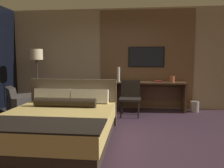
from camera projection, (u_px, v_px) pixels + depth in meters
ground_plane at (102, 139)px, 3.81m from camera, size 16.00×16.00×0.00m
wall_back_tv_panel at (120, 59)px, 6.21m from camera, size 7.20×0.09×2.80m
bed at (58, 124)px, 3.71m from camera, size 1.83×2.11×0.97m
desk at (146, 91)px, 5.95m from camera, size 2.08×0.52×0.79m
tv at (146, 57)px, 6.05m from camera, size 0.99×0.04×0.55m
desk_chair at (130, 95)px, 5.41m from camera, size 0.53×0.52×0.87m
armchair_by_window at (24, 107)px, 5.27m from camera, size 1.07×1.07×0.75m
floor_lamp at (36, 59)px, 5.80m from camera, size 0.34×0.34×1.66m
vase_tall at (119, 74)px, 5.88m from camera, size 0.08×0.08×0.40m
vase_short at (172, 79)px, 5.80m from camera, size 0.13×0.13×0.16m
book at (158, 81)px, 5.89m from camera, size 0.23×0.16×0.03m
waste_bin at (195, 107)px, 5.80m from camera, size 0.22×0.22×0.28m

